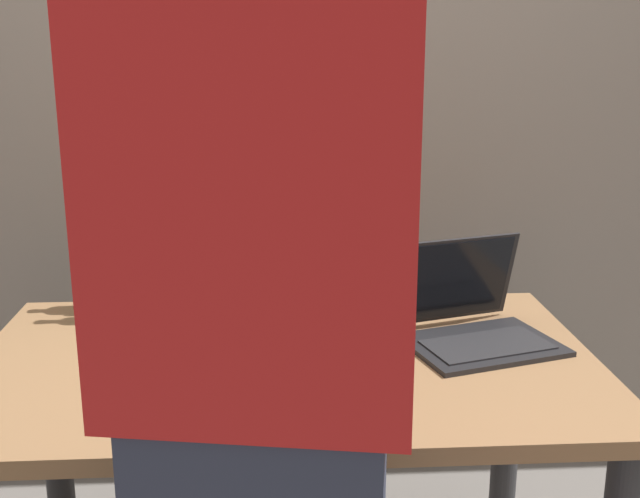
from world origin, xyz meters
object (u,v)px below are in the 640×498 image
(beer_bottle_dark, at_px, (103,265))
(beer_bottle_green, at_px, (141,270))
(beer_bottle_brown, at_px, (114,276))
(laptop, at_px, (471,319))
(person_figure, at_px, (258,412))

(beer_bottle_dark, relative_size, beer_bottle_green, 1.00)
(beer_bottle_dark, distance_m, beer_bottle_brown, 0.10)
(laptop, xyz_separation_m, beer_bottle_green, (-0.81, 0.24, 0.06))
(beer_bottle_green, relative_size, person_figure, 0.17)
(beer_bottle_brown, bearing_deg, beer_bottle_dark, 117.19)
(laptop, distance_m, beer_bottle_dark, 0.95)
(laptop, height_order, person_figure, person_figure)
(laptop, relative_size, beer_bottle_dark, 1.31)
(laptop, xyz_separation_m, beer_bottle_dark, (-0.91, 0.27, 0.07))
(laptop, bearing_deg, person_figure, -125.38)
(person_figure, bearing_deg, beer_bottle_dark, 113.63)
(laptop, height_order, beer_bottle_dark, beer_bottle_dark)
(beer_bottle_green, height_order, person_figure, person_figure)
(beer_bottle_green, distance_m, beer_bottle_brown, 0.08)
(laptop, xyz_separation_m, beer_bottle_brown, (-0.86, 0.18, 0.07))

